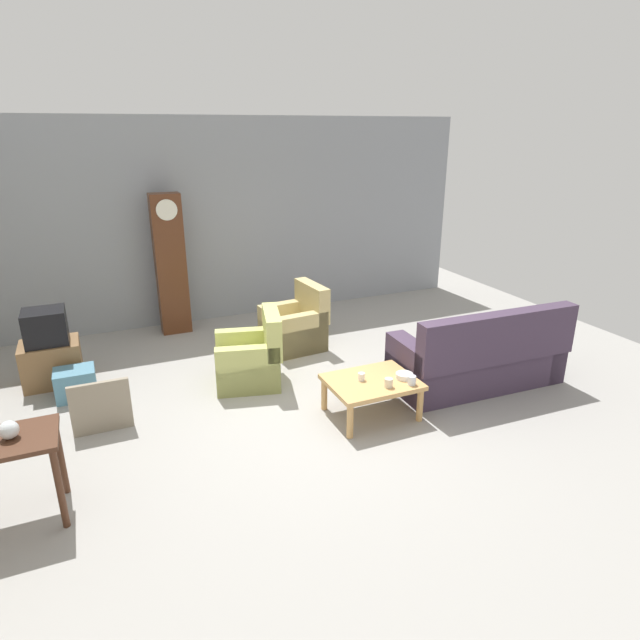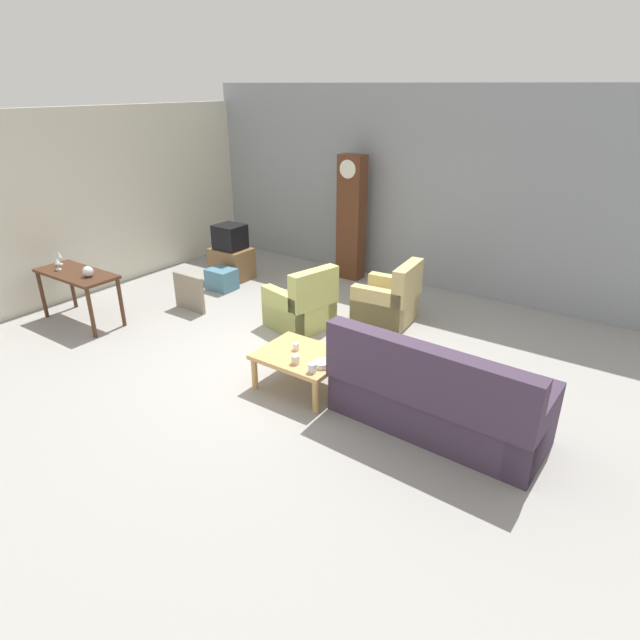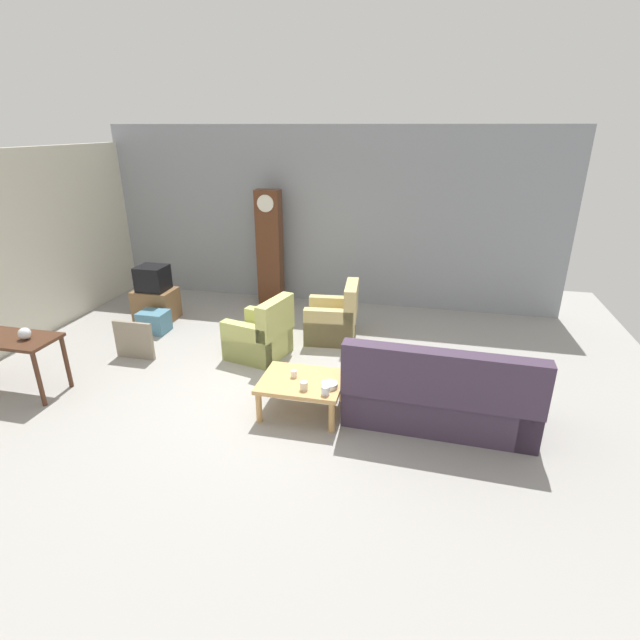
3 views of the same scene
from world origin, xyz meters
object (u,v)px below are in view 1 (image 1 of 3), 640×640
at_px(framed_picture_leaning, 101,407).
at_px(bowl_white_stacked, 404,376).
at_px(armchair_olive_near, 251,360).
at_px(armchair_olive_far, 296,327).
at_px(grandfather_clock, 171,265).
at_px(tv_stand_cabinet, 52,363).
at_px(tv_crt, 45,327).
at_px(cup_blue_rimmed, 412,380).
at_px(cup_cream_tall, 389,383).
at_px(glass_dome_cloche, 9,430).
at_px(storage_box_blue, 76,383).
at_px(cup_white_porcelain, 361,377).
at_px(coffee_table_wood, 372,385).
at_px(couch_floral, 479,359).

height_order(framed_picture_leaning, bowl_white_stacked, framed_picture_leaning).
relative_size(armchair_olive_near, armchair_olive_far, 1.03).
distance_m(armchair_olive_near, grandfather_clock, 2.40).
xyz_separation_m(grandfather_clock, tv_stand_cabinet, (-1.71, -1.23, -0.80)).
relative_size(tv_stand_cabinet, tv_crt, 1.42).
relative_size(cup_blue_rimmed, cup_cream_tall, 1.01).
bearing_deg(armchair_olive_far, cup_cream_tall, -86.71).
relative_size(tv_stand_cabinet, cup_blue_rimmed, 6.87).
relative_size(glass_dome_cloche, bowl_white_stacked, 0.78).
relative_size(tv_stand_cabinet, bowl_white_stacked, 3.60).
relative_size(armchair_olive_far, tv_crt, 1.92).
distance_m(storage_box_blue, cup_blue_rimmed, 3.92).
bearing_deg(cup_blue_rimmed, tv_crt, 144.59).
distance_m(armchair_olive_near, tv_crt, 2.51).
height_order(storage_box_blue, cup_white_porcelain, cup_white_porcelain).
relative_size(coffee_table_wood, storage_box_blue, 2.13).
height_order(tv_crt, framed_picture_leaning, tv_crt).
height_order(grandfather_clock, bowl_white_stacked, grandfather_clock).
xyz_separation_m(armchair_olive_near, cup_cream_tall, (1.06, -1.53, 0.17)).
relative_size(cup_white_porcelain, cup_cream_tall, 0.87).
relative_size(couch_floral, cup_blue_rimmed, 21.53).
relative_size(grandfather_clock, glass_dome_cloche, 14.39).
distance_m(couch_floral, armchair_olive_far, 2.61).
bearing_deg(cup_cream_tall, coffee_table_wood, 110.89).
bearing_deg(couch_floral, cup_cream_tall, -167.60).
relative_size(tv_crt, framed_picture_leaning, 0.80).
height_order(tv_crt, glass_dome_cloche, tv_crt).
xyz_separation_m(couch_floral, storage_box_blue, (-4.56, 1.66, -0.18)).
distance_m(armchair_olive_near, storage_box_blue, 2.07).
height_order(couch_floral, armchair_olive_near, couch_floral).
height_order(couch_floral, cup_cream_tall, couch_floral).
bearing_deg(cup_white_porcelain, framed_picture_leaning, 163.45).
relative_size(armchair_olive_near, grandfather_clock, 0.45).
relative_size(grandfather_clock, tv_crt, 4.44).
height_order(storage_box_blue, cup_blue_rimmed, cup_blue_rimmed).
bearing_deg(armchair_olive_near, coffee_table_wood, -53.32).
bearing_deg(tv_stand_cabinet, framed_picture_leaning, -70.95).
height_order(armchair_olive_far, cup_white_porcelain, armchair_olive_far).
bearing_deg(cup_cream_tall, couch_floral, 12.40).
height_order(framed_picture_leaning, glass_dome_cloche, glass_dome_cloche).
relative_size(coffee_table_wood, tv_crt, 2.00).
xyz_separation_m(glass_dome_cloche, bowl_white_stacked, (3.74, 0.25, -0.37)).
xyz_separation_m(cup_white_porcelain, cup_cream_tall, (0.19, -0.26, 0.01)).
bearing_deg(glass_dome_cloche, couch_floral, 5.27).
bearing_deg(couch_floral, coffee_table_wood, -175.95).
xyz_separation_m(couch_floral, cup_cream_tall, (-1.48, -0.33, 0.12)).
bearing_deg(tv_crt, framed_picture_leaning, -70.95).
bearing_deg(armchair_olive_near, tv_stand_cabinet, 156.76).
xyz_separation_m(tv_crt, cup_blue_rimmed, (3.59, -2.55, -0.28)).
distance_m(couch_floral, cup_cream_tall, 1.52).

